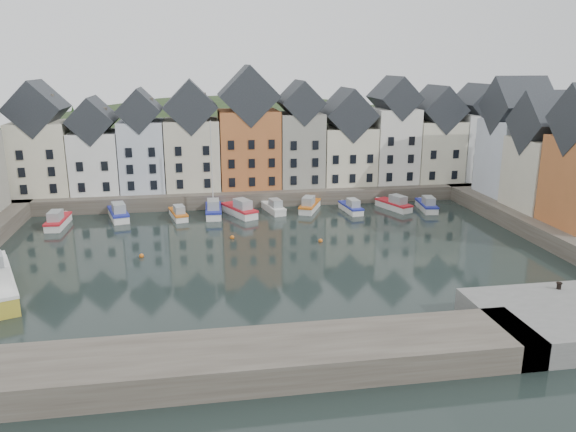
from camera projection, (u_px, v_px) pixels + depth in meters
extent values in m
plane|color=black|center=(275.00, 259.00, 59.17)|extent=(260.00, 260.00, 0.00)
cube|color=#453E35|center=(248.00, 189.00, 87.44)|extent=(90.00, 16.00, 2.00)
cube|color=#453E35|center=(575.00, 226.00, 67.60)|extent=(14.00, 54.00, 2.00)
cube|color=#453E35|center=(171.00, 367.00, 36.39)|extent=(50.00, 6.00, 2.00)
ellipsoid|color=#202F17|center=(238.00, 251.00, 117.21)|extent=(153.60, 70.40, 64.00)
sphere|color=black|center=(161.00, 126.00, 103.12)|extent=(5.77, 5.77, 5.77)
sphere|color=black|center=(350.00, 121.00, 118.74)|extent=(5.27, 5.27, 5.27)
sphere|color=black|center=(392.00, 125.00, 113.67)|extent=(5.07, 5.07, 5.07)
sphere|color=black|center=(307.00, 126.00, 111.86)|extent=(5.01, 5.01, 5.01)
sphere|color=black|center=(34.00, 137.00, 105.33)|extent=(3.94, 3.94, 3.94)
sphere|color=black|center=(367.00, 121.00, 118.83)|extent=(5.21, 5.21, 5.21)
sphere|color=black|center=(244.00, 123.00, 113.07)|extent=(5.45, 5.45, 5.45)
sphere|color=black|center=(432.00, 131.00, 109.19)|extent=(4.49, 4.49, 4.49)
cube|color=beige|center=(43.00, 158.00, 79.34)|extent=(7.67, 8.00, 10.07)
cube|color=#202428|center=(37.00, 108.00, 77.50)|extent=(7.67, 8.16, 7.67)
cube|color=white|center=(97.00, 161.00, 80.68)|extent=(6.56, 8.00, 8.61)
cube|color=#202428|center=(93.00, 120.00, 79.11)|extent=(6.56, 8.16, 6.56)
cube|color=silver|center=(143.00, 155.00, 81.52)|extent=(6.20, 8.00, 10.02)
cube|color=#202428|center=(140.00, 110.00, 79.79)|extent=(6.20, 8.16, 6.20)
cube|color=beige|center=(193.00, 154.00, 82.64)|extent=(7.70, 8.00, 10.08)
cube|color=#202428|center=(190.00, 106.00, 80.80)|extent=(7.70, 8.16, 7.70)
cube|color=#BD6836|center=(249.00, 148.00, 83.79)|extent=(8.69, 8.00, 11.28)
cube|color=#202428|center=(248.00, 95.00, 81.73)|extent=(8.69, 8.16, 8.69)
cube|color=gray|center=(299.00, 149.00, 85.08)|extent=(6.43, 8.00, 10.78)
cube|color=#202428|center=(300.00, 102.00, 83.23)|extent=(6.43, 8.16, 6.43)
cube|color=beige|center=(346.00, 155.00, 86.53)|extent=(7.88, 8.00, 8.56)
cube|color=#202428|center=(347.00, 114.00, 84.88)|extent=(7.88, 8.16, 7.88)
cube|color=white|center=(392.00, 145.00, 87.33)|extent=(6.50, 8.00, 11.27)
cube|color=#202428|center=(394.00, 98.00, 85.41)|extent=(6.50, 8.16, 6.50)
cube|color=beige|center=(434.00, 150.00, 88.69)|extent=(7.23, 8.00, 9.32)
cube|color=#202428|center=(437.00, 109.00, 86.99)|extent=(7.23, 8.16, 7.23)
cube|color=white|center=(475.00, 146.00, 89.64)|extent=(6.18, 8.00, 10.32)
cube|color=#202428|center=(478.00, 103.00, 87.87)|extent=(6.18, 8.16, 6.18)
cube|color=silver|center=(513.00, 158.00, 78.42)|extent=(7.47, 8.00, 10.38)
cube|color=#202428|center=(519.00, 106.00, 76.53)|extent=(7.62, 8.00, 8.00)
cube|color=beige|center=(547.00, 174.00, 71.00)|extent=(8.14, 8.00, 8.89)
cube|color=#202428|center=(553.00, 123.00, 69.31)|extent=(8.30, 8.00, 8.00)
sphere|color=#C96117|center=(232.00, 237.00, 66.11)|extent=(0.50, 0.50, 0.50)
sphere|color=#C96117|center=(320.00, 241.00, 64.83)|extent=(0.50, 0.50, 0.50)
sphere|color=#C96117|center=(141.00, 256.00, 59.77)|extent=(0.50, 0.50, 0.50)
cube|color=silver|center=(58.00, 223.00, 71.02)|extent=(2.12, 6.27, 1.14)
cube|color=red|center=(58.00, 219.00, 70.86)|extent=(2.23, 6.40, 0.26)
cube|color=gray|center=(55.00, 216.00, 69.81)|extent=(1.55, 2.54, 1.24)
cube|color=silver|center=(118.00, 216.00, 74.54)|extent=(3.51, 6.77, 1.19)
cube|color=navy|center=(118.00, 211.00, 74.37)|extent=(3.65, 6.93, 0.27)
cube|color=gray|center=(119.00, 208.00, 73.34)|extent=(2.12, 2.89, 1.30)
cube|color=silver|center=(178.00, 216.00, 74.79)|extent=(2.67, 5.51, 0.97)
cube|color=#C96117|center=(178.00, 212.00, 74.65)|extent=(2.78, 5.64, 0.22)
cube|color=gray|center=(179.00, 210.00, 73.80)|extent=(1.66, 2.33, 1.06)
cube|color=silver|center=(214.00, 212.00, 76.20)|extent=(2.17, 6.67, 1.21)
cube|color=navy|center=(213.00, 208.00, 76.02)|extent=(2.28, 6.80, 0.28)
cube|color=gray|center=(213.00, 205.00, 74.90)|extent=(1.62, 2.69, 1.32)
cylinder|color=silver|center=(212.00, 166.00, 75.18)|extent=(0.15, 0.15, 12.13)
cube|color=silver|center=(239.00, 212.00, 76.22)|extent=(4.58, 6.89, 1.22)
cube|color=red|center=(239.00, 208.00, 76.05)|extent=(4.73, 7.06, 0.28)
cube|color=gray|center=(243.00, 204.00, 75.07)|extent=(2.52, 3.07, 1.33)
cube|color=silver|center=(273.00, 210.00, 77.88)|extent=(2.81, 5.73, 1.01)
cube|color=silver|center=(273.00, 206.00, 77.73)|extent=(2.92, 5.86, 0.23)
cube|color=gray|center=(275.00, 203.00, 76.85)|extent=(1.73, 2.43, 1.10)
cube|color=silver|center=(310.00, 208.00, 78.71)|extent=(4.11, 6.23, 1.10)
cube|color=#C96117|center=(310.00, 204.00, 78.55)|extent=(4.25, 6.38, 0.25)
cube|color=gray|center=(308.00, 201.00, 77.55)|extent=(2.27, 2.77, 1.20)
cube|color=silver|center=(351.00, 209.00, 78.03)|extent=(2.21, 5.60, 1.00)
cube|color=navy|center=(351.00, 206.00, 77.89)|extent=(2.31, 5.72, 0.23)
cube|color=gray|center=(353.00, 203.00, 76.98)|extent=(1.50, 2.31, 1.09)
cube|color=silver|center=(393.00, 207.00, 79.38)|extent=(3.80, 6.25, 1.10)
cube|color=red|center=(394.00, 202.00, 79.22)|extent=(3.94, 6.40, 0.25)
cube|color=gray|center=(398.00, 200.00, 78.31)|extent=(2.16, 2.74, 1.20)
cube|color=silver|center=(426.00, 207.00, 79.01)|extent=(2.46, 5.97, 1.06)
cube|color=navy|center=(427.00, 203.00, 78.86)|extent=(2.57, 6.10, 0.24)
cube|color=gray|center=(429.00, 201.00, 77.87)|extent=(1.64, 2.47, 1.16)
cylinder|color=black|center=(559.00, 286.00, 46.24)|extent=(0.36, 0.36, 0.50)
cylinder|color=black|center=(559.00, 283.00, 46.17)|extent=(0.48, 0.48, 0.08)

